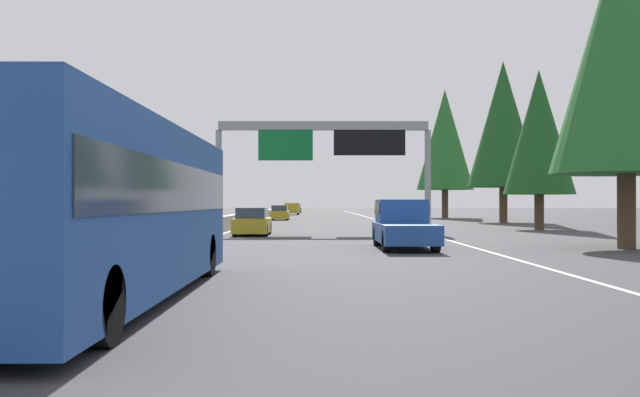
{
  "coord_description": "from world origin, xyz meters",
  "views": [
    {
      "loc": [
        -2.55,
        -5.43,
        1.74
      ],
      "look_at": [
        69.43,
        -5.84,
        2.16
      ],
      "focal_mm": 39.38,
      "sensor_mm": 36.0,
      "label": 1
    }
  ],
  "objects_px": {
    "oncoming_near": "(127,216)",
    "conifer_right_far": "(445,140)",
    "sedan_far_right": "(280,213)",
    "minivan_distant_b": "(292,208)",
    "sedan_mid_right": "(296,209)",
    "oncoming_far": "(167,221)",
    "conifer_right_near": "(539,132)",
    "conifer_right_mid": "(503,124)",
    "bus_far_left": "(110,204)",
    "conifer_left_near": "(52,129)",
    "sedan_mid_center": "(252,222)",
    "sign_gantry_overhead": "(326,144)",
    "conifer_right_foreground": "(626,42)",
    "pickup_near_center": "(403,224)"
  },
  "relations": [
    {
      "from": "sedan_mid_right",
      "to": "conifer_right_foreground",
      "type": "bearing_deg",
      "value": -170.68
    },
    {
      "from": "conifer_right_mid",
      "to": "conifer_left_near",
      "type": "bearing_deg",
      "value": 111.37
    },
    {
      "from": "sedan_far_right",
      "to": "conifer_right_near",
      "type": "relative_size",
      "value": 0.42
    },
    {
      "from": "pickup_near_center",
      "to": "sedan_mid_right",
      "type": "height_order",
      "value": "pickup_near_center"
    },
    {
      "from": "pickup_near_center",
      "to": "bus_far_left",
      "type": "bearing_deg",
      "value": 153.93
    },
    {
      "from": "conifer_right_mid",
      "to": "conifer_left_near",
      "type": "height_order",
      "value": "conifer_right_mid"
    },
    {
      "from": "conifer_left_near",
      "to": "conifer_right_far",
      "type": "bearing_deg",
      "value": -45.35
    },
    {
      "from": "sedan_mid_center",
      "to": "conifer_right_mid",
      "type": "xyz_separation_m",
      "value": [
        23.51,
        -19.74,
        7.9
      ]
    },
    {
      "from": "sedan_mid_right",
      "to": "conifer_left_near",
      "type": "distance_m",
      "value": 72.67
    },
    {
      "from": "sedan_mid_center",
      "to": "sedan_far_right",
      "type": "bearing_deg",
      "value": 0.4
    },
    {
      "from": "bus_far_left",
      "to": "pickup_near_center",
      "type": "xyz_separation_m",
      "value": [
        14.33,
        -7.01,
        -0.8
      ]
    },
    {
      "from": "conifer_left_near",
      "to": "oncoming_near",
      "type": "bearing_deg",
      "value": -122.12
    },
    {
      "from": "oncoming_near",
      "to": "sedan_mid_right",
      "type": "bearing_deg",
      "value": 173.61
    },
    {
      "from": "pickup_near_center",
      "to": "conifer_right_far",
      "type": "height_order",
      "value": "conifer_right_far"
    },
    {
      "from": "sign_gantry_overhead",
      "to": "sedan_mid_right",
      "type": "height_order",
      "value": "sign_gantry_overhead"
    },
    {
      "from": "minivan_distant_b",
      "to": "conifer_right_far",
      "type": "distance_m",
      "value": 28.41
    },
    {
      "from": "oncoming_near",
      "to": "oncoming_far",
      "type": "height_order",
      "value": "oncoming_near"
    },
    {
      "from": "sedan_far_right",
      "to": "minivan_distant_b",
      "type": "xyz_separation_m",
      "value": [
        29.85,
        -0.22,
        0.27
      ]
    },
    {
      "from": "conifer_right_mid",
      "to": "conifer_left_near",
      "type": "xyz_separation_m",
      "value": [
        -13.39,
        34.23,
        -1.81
      ]
    },
    {
      "from": "conifer_right_far",
      "to": "pickup_near_center",
      "type": "bearing_deg",
      "value": 167.88
    },
    {
      "from": "conifer_right_foreground",
      "to": "conifer_right_mid",
      "type": "height_order",
      "value": "conifer_right_mid"
    },
    {
      "from": "conifer_left_near",
      "to": "sign_gantry_overhead",
      "type": "bearing_deg",
      "value": -109.07
    },
    {
      "from": "sign_gantry_overhead",
      "to": "conifer_right_foreground",
      "type": "height_order",
      "value": "conifer_right_foreground"
    },
    {
      "from": "sedan_far_right",
      "to": "conifer_right_mid",
      "type": "xyz_separation_m",
      "value": [
        -9.33,
        -19.97,
        7.9
      ]
    },
    {
      "from": "conifer_right_mid",
      "to": "conifer_right_far",
      "type": "distance_m",
      "value": 18.89
    },
    {
      "from": "conifer_right_near",
      "to": "conifer_left_near",
      "type": "relative_size",
      "value": 0.93
    },
    {
      "from": "oncoming_near",
      "to": "conifer_right_far",
      "type": "height_order",
      "value": "conifer_right_far"
    },
    {
      "from": "oncoming_near",
      "to": "conifer_right_far",
      "type": "xyz_separation_m",
      "value": [
        36.04,
        -26.5,
        8.01
      ]
    },
    {
      "from": "sign_gantry_overhead",
      "to": "conifer_right_far",
      "type": "relative_size",
      "value": 0.86
    },
    {
      "from": "bus_far_left",
      "to": "conifer_left_near",
      "type": "distance_m",
      "value": 38.19
    },
    {
      "from": "sign_gantry_overhead",
      "to": "oncoming_near",
      "type": "height_order",
      "value": "sign_gantry_overhead"
    },
    {
      "from": "conifer_right_far",
      "to": "conifer_left_near",
      "type": "xyz_separation_m",
      "value": [
        -32.21,
        32.6,
        -2.16
      ]
    },
    {
      "from": "minivan_distant_b",
      "to": "oncoming_far",
      "type": "relative_size",
      "value": 1.14
    },
    {
      "from": "pickup_near_center",
      "to": "conifer_right_near",
      "type": "height_order",
      "value": "conifer_right_near"
    },
    {
      "from": "sedan_mid_right",
      "to": "oncoming_far",
      "type": "height_order",
      "value": "same"
    },
    {
      "from": "bus_far_left",
      "to": "oncoming_near",
      "type": "distance_m",
      "value": 32.3
    },
    {
      "from": "bus_far_left",
      "to": "sedan_mid_right",
      "type": "distance_m",
      "value": 106.05
    },
    {
      "from": "sedan_mid_center",
      "to": "conifer_left_near",
      "type": "distance_m",
      "value": 18.69
    },
    {
      "from": "bus_far_left",
      "to": "conifer_right_near",
      "type": "relative_size",
      "value": 1.11
    },
    {
      "from": "sedan_mid_center",
      "to": "sedan_mid_right",
      "type": "xyz_separation_m",
      "value": [
        81.07,
        0.0,
        0.0
      ]
    },
    {
      "from": "oncoming_near",
      "to": "oncoming_far",
      "type": "distance_m",
      "value": 5.47
    },
    {
      "from": "bus_far_left",
      "to": "sedan_far_right",
      "type": "bearing_deg",
      "value": -0.04
    },
    {
      "from": "sedan_far_right",
      "to": "conifer_right_near",
      "type": "distance_m",
      "value": 31.45
    },
    {
      "from": "bus_far_left",
      "to": "oncoming_far",
      "type": "height_order",
      "value": "bus_far_left"
    },
    {
      "from": "bus_far_left",
      "to": "conifer_left_near",
      "type": "relative_size",
      "value": 1.03
    },
    {
      "from": "bus_far_left",
      "to": "sedan_mid_center",
      "type": "distance_m",
      "value": 24.99
    },
    {
      "from": "sedan_mid_right",
      "to": "oncoming_far",
      "type": "distance_m",
      "value": 79.22
    },
    {
      "from": "bus_far_left",
      "to": "conifer_right_far",
      "type": "xyz_separation_m",
      "value": [
        67.3,
        -18.39,
        7.21
      ]
    },
    {
      "from": "bus_far_left",
      "to": "oncoming_near",
      "type": "relative_size",
      "value": 2.05
    },
    {
      "from": "conifer_right_near",
      "to": "conifer_right_mid",
      "type": "height_order",
      "value": "conifer_right_mid"
    }
  ]
}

